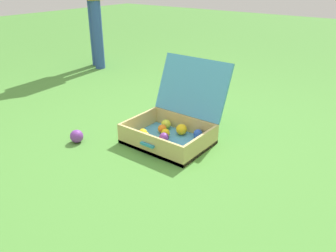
# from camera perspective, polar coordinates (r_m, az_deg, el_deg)

# --- Properties ---
(ground_plane) EXTENTS (16.00, 16.00, 0.00)m
(ground_plane) POSITION_cam_1_polar(r_m,az_deg,el_deg) (2.35, -0.37, -3.77)
(ground_plane) COLOR #4C8C38
(open_suitcase) EXTENTS (0.57, 0.62, 0.54)m
(open_suitcase) POSITION_cam_1_polar(r_m,az_deg,el_deg) (2.42, 1.03, 0.22)
(open_suitcase) COLOR #4799C6
(open_suitcase) RESTS_ON ground
(stray_ball_on_grass) EXTENTS (0.09, 0.09, 0.09)m
(stray_ball_on_grass) POSITION_cam_1_polar(r_m,az_deg,el_deg) (2.49, -15.09, -1.67)
(stray_ball_on_grass) COLOR purple
(stray_ball_on_grass) RESTS_ON ground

